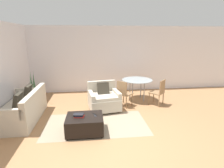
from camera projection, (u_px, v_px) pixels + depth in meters
ground_plane at (113, 137)px, 4.13m from camera, size 20.00×20.00×0.00m
wall_back at (102, 60)px, 7.41m from camera, size 12.00×0.06×2.75m
area_rug at (96, 124)px, 4.75m from camera, size 2.73×1.49×0.01m
couch at (23, 110)px, 4.94m from camera, size 0.95×1.87×0.92m
armchair at (104, 99)px, 5.67m from camera, size 1.07×1.03×0.89m
ottoman at (85, 124)px, 4.30m from camera, size 0.89×0.71×0.43m
book_stack at (79, 115)px, 4.22m from camera, size 0.27×0.19×0.07m
tv_remote_primary at (95, 115)px, 4.30m from camera, size 0.07×0.16×0.01m
tv_remote_secondary at (95, 114)px, 4.35m from camera, size 0.12×0.16×0.01m
potted_plant at (34, 96)px, 6.27m from camera, size 0.40×0.40×1.18m
dining_table at (137, 82)px, 6.47m from camera, size 1.12×1.12×0.78m
dining_chair_near_left at (124, 92)px, 5.85m from camera, size 0.59×0.59×0.90m
dining_chair_near_right at (159, 91)px, 5.98m from camera, size 0.59×0.59×0.90m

